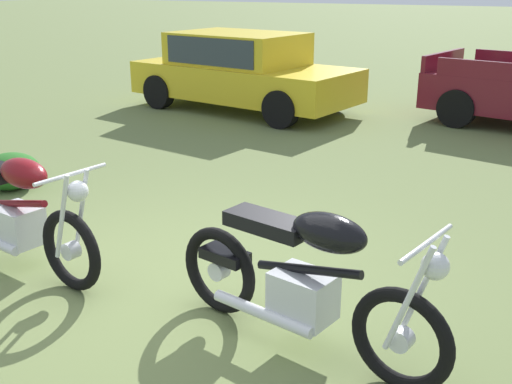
{
  "coord_description": "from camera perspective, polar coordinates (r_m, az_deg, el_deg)",
  "views": [
    {
      "loc": [
        2.68,
        -3.71,
        2.35
      ],
      "look_at": [
        0.37,
        0.7,
        0.63
      ],
      "focal_mm": 43.3,
      "sensor_mm": 36.0,
      "label": 1
    }
  ],
  "objects": [
    {
      "name": "ground_plane",
      "position": [
        5.14,
        -7.32,
        -8.34
      ],
      "size": [
        120.0,
        120.0,
        0.0
      ],
      "primitive_type": "plane",
      "color": "olive"
    },
    {
      "name": "shrub_low",
      "position": [
        7.84,
        -21.78,
        1.8
      ],
      "size": [
        0.66,
        0.71,
        0.42
      ],
      "color": "#235F1E",
      "rests_on": "ground"
    },
    {
      "name": "motorcycle_maroon",
      "position": [
        5.57,
        -21.25,
        -1.79
      ],
      "size": [
        2.1,
        0.67,
        1.02
      ],
      "rotation": [
        0.0,
        0.0,
        -0.16
      ],
      "color": "black",
      "rests_on": "ground"
    },
    {
      "name": "motorcycle_black",
      "position": [
        4.07,
        4.44,
        -8.14
      ],
      "size": [
        2.1,
        0.74,
        1.02
      ],
      "rotation": [
        0.0,
        0.0,
        -0.2
      ],
      "color": "black",
      "rests_on": "ground"
    },
    {
      "name": "car_yellow",
      "position": [
        11.78,
        -1.36,
        11.44
      ],
      "size": [
        4.47,
        2.45,
        1.43
      ],
      "rotation": [
        0.0,
        0.0,
        -0.16
      ],
      "color": "gold",
      "rests_on": "ground"
    }
  ]
}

